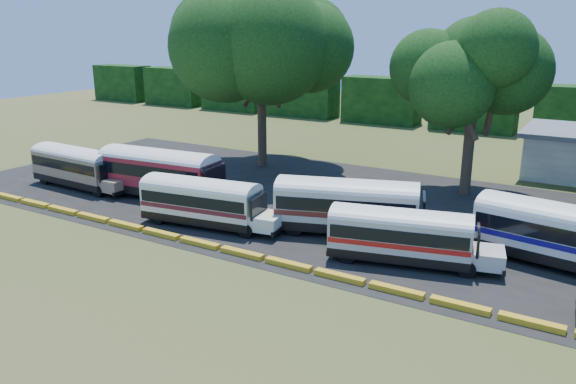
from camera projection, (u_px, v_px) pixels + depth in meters
The scene contains 12 objects.
ground at pixel (254, 268), 29.63m from camera, with size 160.00×160.00×0.00m, color #2D4717.
asphalt_strip at pixel (363, 210), 39.04m from camera, with size 64.00×24.00×0.02m, color black.
curb at pixel (265, 259), 30.41m from camera, with size 53.70×0.45×0.30m.
treeline_backdrop at pixel (474, 106), 68.40m from camera, with size 130.00×4.00×6.00m.
bus_beige at pixel (77, 165), 44.17m from camera, with size 9.87×2.86×3.21m.
bus_red at pixel (162, 171), 41.19m from camera, with size 11.41×3.74×3.68m.
bus_cream_west at pixel (204, 199), 35.48m from camera, with size 9.65×3.59×3.10m.
bus_cream_east at pixel (350, 204), 33.98m from camera, with size 10.77×5.69×3.45m.
bus_white_red at pixel (404, 233), 29.80m from camera, with size 9.37×4.28×2.99m.
bus_white_blue at pixel (565, 232), 29.26m from camera, with size 10.64×4.18×3.41m.
tree_west at pixel (261, 34), 48.31m from camera, with size 13.01×13.01×16.50m.
tree_center at pixel (476, 62), 40.16m from camera, with size 8.62×8.62×13.09m.
Camera 1 is at (15.47, -22.58, 12.17)m, focal length 35.00 mm.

